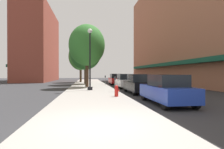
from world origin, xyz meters
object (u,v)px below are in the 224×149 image
(parking_meter_near, at_px, (105,79))
(tree_far, at_px, (87,45))
(car_black, at_px, (138,84))
(fire_hydrant, at_px, (116,91))
(tree_mid, at_px, (85,52))
(lamppost, at_px, (90,58))
(car_white, at_px, (125,81))
(parking_meter_far, at_px, (115,82))
(car_blue, at_px, (166,90))
(tree_near, at_px, (81,56))
(car_red, at_px, (116,79))

(parking_meter_near, xyz_separation_m, tree_far, (-2.46, -2.63, 4.10))
(tree_far, height_order, car_black, tree_far)
(fire_hydrant, distance_m, tree_mid, 16.65)
(lamppost, relative_size, car_white, 1.37)
(parking_meter_far, height_order, car_blue, car_blue)
(parking_meter_near, xyz_separation_m, car_blue, (1.95, -14.89, -0.14))
(car_black, xyz_separation_m, car_white, (0.00, 5.69, 0.00))
(tree_near, xyz_separation_m, car_black, (5.57, -19.79, -4.09))
(tree_mid, xyz_separation_m, tree_far, (0.21, -6.40, -0.00))
(parking_meter_far, xyz_separation_m, car_red, (1.95, 11.91, -0.14))
(tree_mid, distance_m, car_white, 9.65)
(fire_hydrant, relative_size, parking_meter_far, 0.60)
(lamppost, relative_size, tree_mid, 0.76)
(car_blue, bearing_deg, lamppost, 115.47)
(tree_mid, bearing_deg, parking_meter_far, -77.84)
(tree_far, distance_m, car_blue, 13.70)
(fire_hydrant, height_order, car_blue, car_blue)
(lamppost, height_order, fire_hydrant, lamppost)
(parking_meter_near, bearing_deg, tree_mid, 125.32)
(lamppost, height_order, car_white, lamppost)
(tree_near, height_order, car_white, tree_near)
(parking_meter_far, relative_size, car_blue, 0.30)
(fire_hydrant, distance_m, car_red, 15.59)
(car_black, height_order, car_red, same)
(car_blue, xyz_separation_m, car_white, (0.00, 11.32, 0.00))
(fire_hydrant, height_order, parking_meter_far, parking_meter_far)
(fire_hydrant, xyz_separation_m, parking_meter_near, (0.44, 12.10, 0.43))
(tree_far, bearing_deg, lamppost, -86.18)
(tree_mid, bearing_deg, lamppost, -87.33)
(tree_far, xyz_separation_m, car_white, (4.41, -0.94, -4.25))
(lamppost, height_order, car_blue, lamppost)
(tree_far, bearing_deg, fire_hydrant, -77.98)
(fire_hydrant, distance_m, car_blue, 3.68)
(car_blue, bearing_deg, car_red, 88.20)
(parking_meter_near, bearing_deg, lamppost, -107.45)
(tree_far, height_order, car_white, tree_far)
(tree_near, bearing_deg, parking_meter_far, -79.30)
(fire_hydrant, xyz_separation_m, tree_mid, (-2.23, 15.87, 4.54))
(parking_meter_near, height_order, tree_far, tree_far)
(fire_hydrant, bearing_deg, car_red, 81.19)
(parking_meter_near, bearing_deg, car_black, -78.11)
(lamppost, relative_size, car_red, 1.37)
(lamppost, bearing_deg, tree_mid, 92.67)
(tree_mid, xyz_separation_m, car_white, (4.62, -7.33, -4.25))
(parking_meter_far, bearing_deg, car_red, 80.70)
(parking_meter_far, distance_m, car_red, 12.07)
(parking_meter_near, bearing_deg, parking_meter_far, -90.00)
(parking_meter_far, relative_size, car_black, 0.30)
(lamppost, relative_size, parking_meter_near, 4.50)
(car_black, relative_size, car_white, 1.00)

